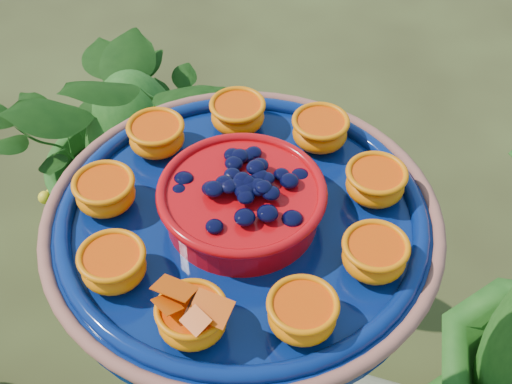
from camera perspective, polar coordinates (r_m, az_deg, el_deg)
tripod_stand at (r=1.25m, az=-0.83°, el=-15.13°), size 0.37×0.39×0.96m
feeder_dish at (r=0.91m, az=-1.11°, el=-2.14°), size 0.52×0.52×0.11m
shrub_back_left at (r=1.97m, az=-9.53°, el=4.08°), size 0.90×0.86×0.77m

